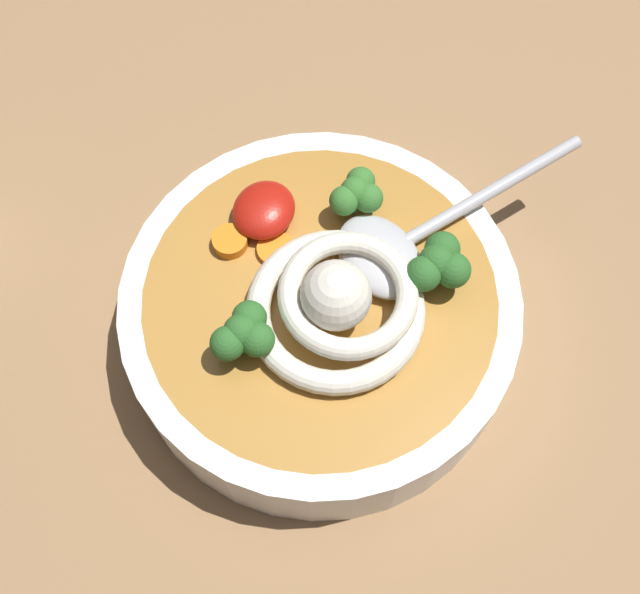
# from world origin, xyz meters

# --- Properties ---
(table_slab) EXTENTS (1.22, 1.22, 0.03)m
(table_slab) POSITION_xyz_m (0.00, 0.00, 0.01)
(table_slab) COLOR #936D47
(table_slab) RESTS_ON ground
(soup_bowl) EXTENTS (0.23, 0.23, 0.06)m
(soup_bowl) POSITION_xyz_m (-0.02, 0.04, 0.06)
(soup_bowl) COLOR white
(soup_bowl) RESTS_ON table_slab
(noodle_pile) EXTENTS (0.11, 0.11, 0.04)m
(noodle_pile) POSITION_xyz_m (-0.02, 0.02, 0.10)
(noodle_pile) COLOR silver
(noodle_pile) RESTS_ON soup_bowl
(soup_spoon) EXTENTS (0.16, 0.12, 0.02)m
(soup_spoon) POSITION_xyz_m (0.03, 0.01, 0.09)
(soup_spoon) COLOR #B7B7BC
(soup_spoon) RESTS_ON soup_bowl
(chili_sauce_dollop) EXTENTS (0.04, 0.04, 0.02)m
(chili_sauce_dollop) POSITION_xyz_m (0.02, 0.09, 0.09)
(chili_sauce_dollop) COLOR #B2190F
(chili_sauce_dollop) RESTS_ON soup_bowl
(broccoli_floret_near_spoon) EXTENTS (0.04, 0.03, 0.03)m
(broccoli_floret_near_spoon) POSITION_xyz_m (0.02, -0.02, 0.10)
(broccoli_floret_near_spoon) COLOR #7A9E60
(broccoli_floret_near_spoon) RESTS_ON soup_bowl
(broccoli_floret_rear) EXTENTS (0.03, 0.03, 0.03)m
(broccoli_floret_rear) POSITION_xyz_m (0.05, 0.04, 0.10)
(broccoli_floret_rear) COLOR #7A9E60
(broccoli_floret_rear) RESTS_ON soup_bowl
(broccoli_floret_beside_chili) EXTENTS (0.04, 0.03, 0.03)m
(broccoli_floret_beside_chili) POSITION_xyz_m (-0.06, 0.06, 0.10)
(broccoli_floret_beside_chili) COLOR #7A9E60
(broccoli_floret_beside_chili) RESTS_ON soup_bowl
(carrot_slice_left) EXTENTS (0.02, 0.02, 0.00)m
(carrot_slice_left) POSITION_xyz_m (-0.00, 0.07, 0.08)
(carrot_slice_left) COLOR orange
(carrot_slice_left) RESTS_ON soup_bowl
(carrot_slice_extra_b) EXTENTS (0.02, 0.02, 0.01)m
(carrot_slice_extra_b) POSITION_xyz_m (-0.01, 0.10, 0.09)
(carrot_slice_extra_b) COLOR orange
(carrot_slice_extra_b) RESTS_ON soup_bowl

